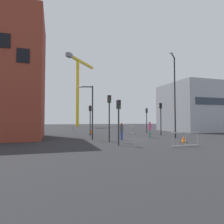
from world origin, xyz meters
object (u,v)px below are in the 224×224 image
traffic_light_island (147,116)px  traffic_light_crosswalk (161,114)px  streetlamp_tall (174,90)px  streetlamp_short (90,107)px  traffic_cone_on_verge (91,132)px  traffic_light_near (119,115)px  pedestrian_waiting (150,128)px  traffic_cone_orange (184,140)px  traffic_light_corner (90,115)px  construction_crane (78,81)px  traffic_light_far (109,111)px  pedestrian_walking (122,130)px

traffic_light_island → traffic_light_crosswalk: size_ratio=0.90×
streetlamp_tall → streetlamp_short: streetlamp_tall is taller
streetlamp_tall → traffic_light_island: (1.09, 8.63, -2.67)m
streetlamp_tall → traffic_cone_on_verge: size_ratio=12.85×
traffic_light_near → traffic_light_crosswalk: (8.53, 7.82, 0.40)m
pedestrian_waiting → traffic_cone_on_verge: bearing=124.1°
streetlamp_short → traffic_cone_orange: 9.37m
traffic_light_corner → pedestrian_waiting: size_ratio=2.13×
streetlamp_tall → construction_crane: bearing=97.4°
traffic_light_far → traffic_light_crosswalk: traffic_light_far is taller
pedestrian_walking → traffic_cone_orange: 5.85m
traffic_light_near → traffic_cone_orange: bearing=1.4°
streetlamp_short → pedestrian_walking: bearing=-21.1°
traffic_light_island → traffic_light_crosswalk: bearing=-93.5°
pedestrian_waiting → streetlamp_short: bearing=-179.1°
traffic_light_near → traffic_light_far: bearing=90.4°
streetlamp_tall → traffic_light_corner: streetlamp_tall is taller
streetlamp_tall → traffic_light_crosswalk: streetlamp_tall is taller
traffic_light_crosswalk → traffic_light_far: bearing=-148.3°
construction_crane → pedestrian_walking: 42.62m
construction_crane → traffic_light_far: construction_crane is taller
streetlamp_tall → traffic_cone_orange: bearing=-114.5°
streetlamp_short → pedestrian_walking: streetlamp_short is taller
pedestrian_walking → pedestrian_waiting: bearing=18.1°
traffic_cone_orange → traffic_cone_on_verge: bearing=114.9°
construction_crane → streetlamp_short: construction_crane is taller
streetlamp_short → streetlamp_tall: bearing=-8.5°
streetlamp_short → traffic_light_crosswalk: size_ratio=1.30×
construction_crane → traffic_cone_orange: construction_crane is taller
traffic_light_far → pedestrian_walking: (1.67, 1.31, -1.84)m
traffic_cone_orange → pedestrian_walking: bearing=140.2°
streetlamp_short → traffic_light_island: bearing=35.8°
construction_crane → pedestrian_walking: bearing=-91.0°
traffic_light_near → traffic_cone_on_verge: bearing=88.8°
streetlamp_short → traffic_cone_on_verge: 8.45m
streetlamp_tall → traffic_cone_on_verge: streetlamp_tall is taller
traffic_light_far → construction_crane: bearing=86.7°
traffic_light_corner → traffic_light_island: (9.07, 1.66, -0.05)m
traffic_light_crosswalk → traffic_cone_orange: size_ratio=7.48×
construction_crane → traffic_cone_orange: bearing=-85.2°
traffic_light_corner → traffic_light_far: 8.08m
traffic_light_island → traffic_light_near: (-8.80, -12.28, -0.14)m
traffic_light_near → traffic_light_crosswalk: traffic_light_crosswalk is taller
traffic_cone_on_verge → traffic_cone_orange: 13.90m
traffic_light_corner → traffic_cone_on_verge: traffic_light_corner is taller
traffic_cone_orange → traffic_light_far: bearing=158.6°
traffic_light_corner → traffic_light_crosswalk: 9.23m
traffic_light_near → pedestrian_waiting: traffic_light_near is taller
streetlamp_tall → pedestrian_waiting: 4.95m
traffic_cone_orange → traffic_light_crosswalk: bearing=72.5°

